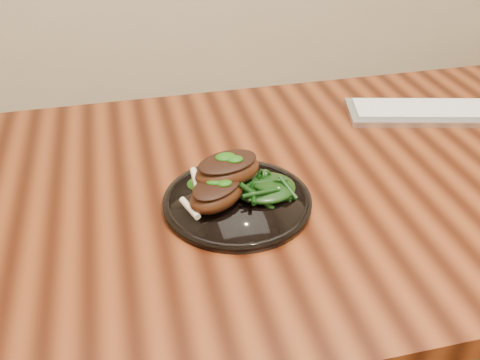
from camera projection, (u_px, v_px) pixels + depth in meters
name	position (u px, v px, depth m)	size (l,w,h in m)	color
desk	(360.00, 204.00, 1.04)	(1.60, 0.80, 0.75)	black
plate	(237.00, 201.00, 0.89)	(0.25, 0.25, 0.02)	black
lamb_chop_front	(217.00, 192.00, 0.86)	(0.13, 0.12, 0.05)	#3E1C0C
lamb_chop_back	(227.00, 169.00, 0.88)	(0.13, 0.11, 0.05)	#3E1C0C
herb_smear	(213.00, 182.00, 0.93)	(0.09, 0.06, 0.01)	#0E3F06
greens_heap	(265.00, 184.00, 0.89)	(0.10, 0.10, 0.04)	black
keyboard	(439.00, 112.00, 1.17)	(0.41, 0.21, 0.02)	silver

